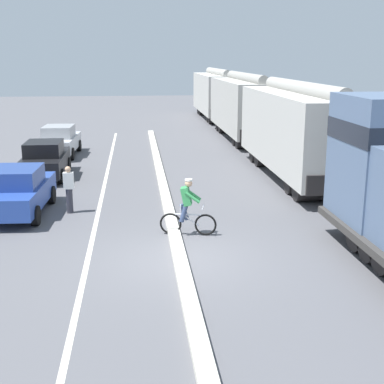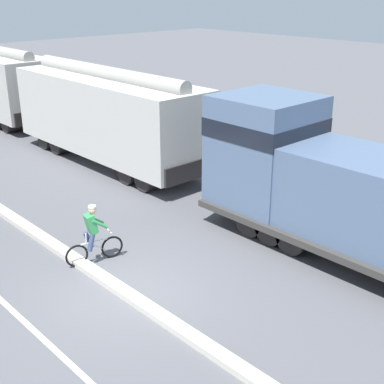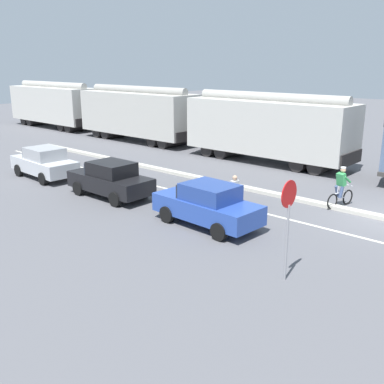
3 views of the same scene
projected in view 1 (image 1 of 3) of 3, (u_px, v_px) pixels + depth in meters
The scene contains 11 objects.
ground_plane at pixel (179, 259), 14.12m from camera, with size 120.00×120.00×0.00m, color #56565B.
median_curb at pixel (166, 198), 19.88m from camera, with size 0.36×36.00×0.16m, color beige.
lane_stripe at pixel (101, 202), 19.65m from camera, with size 0.14×36.00×0.01m, color silver.
hopper_car_lead at pixel (299, 131), 22.94m from camera, with size 2.90×10.60×4.18m.
hopper_car_middle at pixel (245, 106), 34.11m from camera, with size 2.90×10.60×4.18m.
hopper_car_trailing at pixel (217, 94), 45.29m from camera, with size 2.90×10.60×4.18m.
parked_car_blue at pixel (18, 191), 17.89m from camera, with size 1.98×4.27×1.62m.
parked_car_black at pixel (45, 159), 23.33m from camera, with size 1.86×4.21×1.62m.
parked_car_silver at pixel (60, 141), 28.50m from camera, with size 1.97×4.27×1.62m.
cyclist at pixel (187, 209), 15.81m from camera, with size 1.68×0.55×1.71m.
pedestrian_by_cars at pixel (69, 189), 18.05m from camera, with size 0.34×0.22×1.62m.
Camera 1 is at (-1.07, -13.20, 5.20)m, focal length 50.00 mm.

